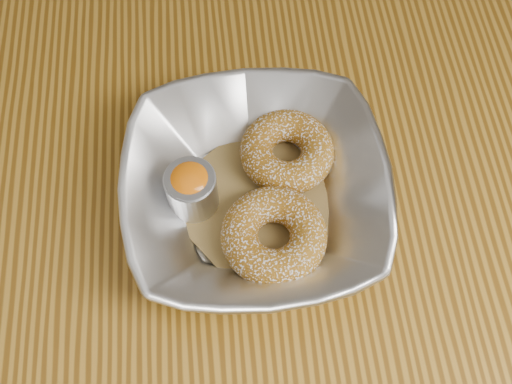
{
  "coord_description": "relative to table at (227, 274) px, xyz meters",
  "views": [
    {
      "loc": [
        0.01,
        -0.22,
        1.28
      ],
      "look_at": [
        0.04,
        0.03,
        0.78
      ],
      "focal_mm": 42.0,
      "sensor_mm": 36.0,
      "label": 1
    }
  ],
  "objects": [
    {
      "name": "donut_front",
      "position": [
        0.05,
        -0.01,
        0.13
      ],
      "size": [
        0.13,
        0.13,
        0.03
      ],
      "primitive_type": "torus",
      "rotation": [
        0.0,
        0.0,
        0.49
      ],
      "color": "#8C5712",
      "rests_on": "parchment"
    },
    {
      "name": "table",
      "position": [
        0.0,
        0.0,
        0.0
      ],
      "size": [
        1.2,
        0.8,
        0.75
      ],
      "color": "#885C19",
      "rests_on": "ground_plane"
    },
    {
      "name": "donut_back",
      "position": [
        0.07,
        0.08,
        0.13
      ],
      "size": [
        0.12,
        0.12,
        0.03
      ],
      "primitive_type": "torus",
      "rotation": [
        0.0,
        0.0,
        0.34
      ],
      "color": "#8C5712",
      "rests_on": "parchment"
    },
    {
      "name": "ground_plane",
      "position": [
        0.0,
        0.0,
        -0.65
      ],
      "size": [
        4.0,
        4.0,
        0.0
      ],
      "primitive_type": "plane",
      "color": "#565659",
      "rests_on": "ground"
    },
    {
      "name": "parchment",
      "position": [
        0.04,
        0.03,
        0.11
      ],
      "size": [
        0.2,
        0.2,
        0.0
      ],
      "primitive_type": "cube",
      "rotation": [
        0.0,
        0.0,
        0.65
      ],
      "color": "olive",
      "rests_on": "table"
    },
    {
      "name": "serving_bowl",
      "position": [
        0.04,
        0.03,
        0.13
      ],
      "size": [
        0.25,
        0.25,
        0.06
      ],
      "primitive_type": "imported",
      "color": "silver",
      "rests_on": "table"
    },
    {
      "name": "ramekin",
      "position": [
        -0.02,
        0.04,
        0.14
      ],
      "size": [
        0.05,
        0.05,
        0.05
      ],
      "color": "silver",
      "rests_on": "table"
    }
  ]
}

